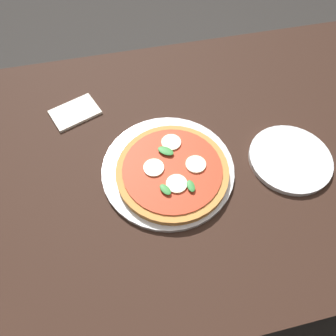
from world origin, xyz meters
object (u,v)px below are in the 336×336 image
Objects in this scene: dining_table at (167,175)px; pizza at (173,171)px; napkin at (75,112)px; serving_tray at (168,169)px; plate_white at (290,159)px.

dining_table is 0.14m from pizza.
dining_table is at bearing 138.17° from napkin.
pizza is at bearing 130.57° from napkin.
pizza is at bearing 91.78° from dining_table.
serving_tray reaches higher than dining_table.
dining_table is 0.12m from serving_tray.
pizza is at bearing -4.06° from plate_white.
plate_white reaches higher than serving_tray.
plate_white is 1.63× the size of napkin.
napkin is at bearing -28.30° from plate_white.
dining_table is 4.53× the size of serving_tray.
napkin is at bearing -48.51° from serving_tray.
dining_table is 0.32m from napkin.
serving_tray reaches higher than napkin.
serving_tray is (0.01, 0.05, 0.11)m from dining_table.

